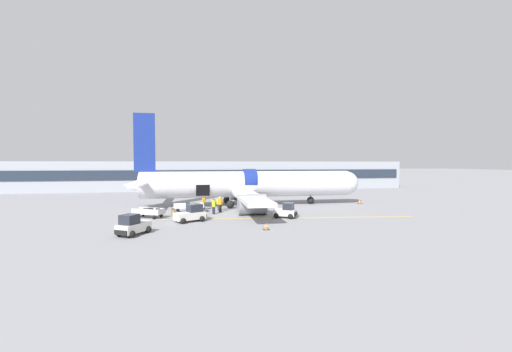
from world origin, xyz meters
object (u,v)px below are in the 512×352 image
at_px(airplane, 246,185).
at_px(baggage_cart_queued, 149,213).
at_px(baggage_tug_mid, 133,226).
at_px(baggage_cart_loading, 190,207).
at_px(suitcase_on_tarmac_spare, 173,213).
at_px(baggage_tug_lead, 191,214).
at_px(ground_crew_driver, 219,203).
at_px(baggage_tug_rear, 286,211).
at_px(ground_crew_loader_a, 204,202).
at_px(ground_crew_loader_b, 214,206).
at_px(ground_crew_supervisor, 220,204).

relative_size(airplane, baggage_cart_queued, 7.96).
bearing_deg(baggage_tug_mid, airplane, 53.74).
bearing_deg(baggage_cart_loading, suitcase_on_tarmac_spare, -126.51).
relative_size(baggage_tug_lead, ground_crew_driver, 2.00).
bearing_deg(baggage_tug_rear, baggage_tug_lead, -177.43).
relative_size(baggage_tug_mid, ground_crew_driver, 1.88).
distance_m(ground_crew_loader_a, suitcase_on_tarmac_spare, 5.59).
bearing_deg(ground_crew_driver, ground_crew_loader_b, -106.00).
relative_size(baggage_tug_rear, ground_crew_supervisor, 1.47).
height_order(airplane, baggage_tug_rear, airplane).
xyz_separation_m(baggage_tug_mid, baggage_cart_queued, (0.07, 7.97, -0.20)).
height_order(baggage_tug_lead, ground_crew_supervisor, ground_crew_supervisor).
distance_m(baggage_tug_mid, baggage_cart_loading, 11.58).
xyz_separation_m(baggage_tug_lead, ground_crew_loader_b, (2.38, 4.09, 0.22)).
bearing_deg(ground_crew_driver, baggage_cart_queued, -153.67).
distance_m(airplane, ground_crew_loader_b, 8.09).
height_order(baggage_tug_lead, ground_crew_loader_b, ground_crew_loader_b).
xyz_separation_m(ground_crew_loader_a, ground_crew_driver, (1.75, -1.26, -0.03)).
distance_m(ground_crew_loader_a, ground_crew_loader_b, 3.95).
xyz_separation_m(airplane, ground_crew_loader_b, (-4.58, -6.41, -1.85)).
xyz_separation_m(baggage_tug_mid, baggage_cart_loading, (4.18, 10.80, -0.13)).
relative_size(baggage_tug_rear, ground_crew_loader_a, 1.61).
bearing_deg(ground_crew_driver, ground_crew_supervisor, -85.35).
bearing_deg(ground_crew_supervisor, suitcase_on_tarmac_spare, -158.70).
bearing_deg(ground_crew_loader_a, baggage_cart_loading, -127.11).
xyz_separation_m(baggage_tug_lead, ground_crew_loader_a, (1.36, 7.91, 0.16)).
relative_size(ground_crew_loader_a, ground_crew_loader_b, 0.94).
bearing_deg(airplane, baggage_cart_loading, -146.73).
height_order(baggage_tug_lead, baggage_tug_rear, baggage_tug_lead).
height_order(baggage_tug_lead, baggage_cart_loading, baggage_tug_lead).
distance_m(baggage_cart_queued, suitcase_on_tarmac_spare, 2.45).
relative_size(airplane, ground_crew_loader_b, 17.83).
distance_m(baggage_cart_loading, ground_crew_loader_a, 2.69).
height_order(airplane, baggage_tug_lead, airplane).
height_order(baggage_tug_mid, baggage_cart_loading, baggage_tug_mid).
bearing_deg(airplane, ground_crew_loader_a, -155.11).
bearing_deg(baggage_cart_queued, ground_crew_driver, 26.33).
height_order(airplane, ground_crew_supervisor, airplane).
xyz_separation_m(baggage_cart_queued, suitcase_on_tarmac_spare, (2.39, 0.50, -0.14)).
height_order(baggage_cart_queued, ground_crew_loader_a, ground_crew_loader_a).
bearing_deg(baggage_tug_mid, baggage_tug_lead, 48.54).
xyz_separation_m(baggage_tug_mid, baggage_tug_rear, (14.14, 5.45, -0.05)).
relative_size(baggage_cart_loading, ground_crew_loader_a, 2.60).
distance_m(baggage_tug_rear, suitcase_on_tarmac_spare, 12.07).
distance_m(airplane, baggage_tug_lead, 12.77).
xyz_separation_m(baggage_tug_lead, suitcase_on_tarmac_spare, (-1.97, 3.46, -0.35)).
distance_m(baggage_tug_rear, ground_crew_driver, 9.07).
bearing_deg(baggage_tug_mid, baggage_tug_rear, 21.08).
height_order(baggage_tug_mid, baggage_tug_rear, baggage_tug_mid).
bearing_deg(baggage_tug_lead, baggage_cart_loading, 92.47).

